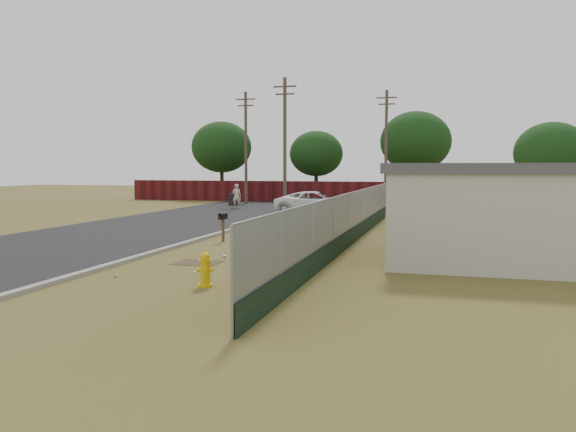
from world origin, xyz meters
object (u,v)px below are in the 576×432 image
(pedestrian, at_px, (237,196))
(trash_bin, at_px, (233,199))
(fire_hydrant, at_px, (205,270))
(pickup_truck, at_px, (316,203))
(mailbox, at_px, (223,219))

(pedestrian, relative_size, trash_bin, 1.95)
(fire_hydrant, distance_m, pickup_truck, 21.98)
(trash_bin, bearing_deg, fire_hydrant, -70.03)
(pickup_truck, xyz_separation_m, pedestrian, (-6.64, 3.35, 0.17))
(pedestrian, bearing_deg, mailbox, 104.25)
(pickup_truck, bearing_deg, pedestrian, 56.65)
(fire_hydrant, relative_size, mailbox, 0.78)
(fire_hydrant, relative_size, trash_bin, 0.99)
(fire_hydrant, xyz_separation_m, trash_bin, (-10.26, 28.22, 0.04))
(fire_hydrant, bearing_deg, trash_bin, 109.97)
(trash_bin, bearing_deg, pedestrian, -64.17)
(pickup_truck, relative_size, pedestrian, 2.93)
(pickup_truck, xyz_separation_m, trash_bin, (-8.10, 6.35, -0.26))
(mailbox, bearing_deg, pickup_truck, 87.32)
(fire_hydrant, relative_size, pickup_truck, 0.17)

